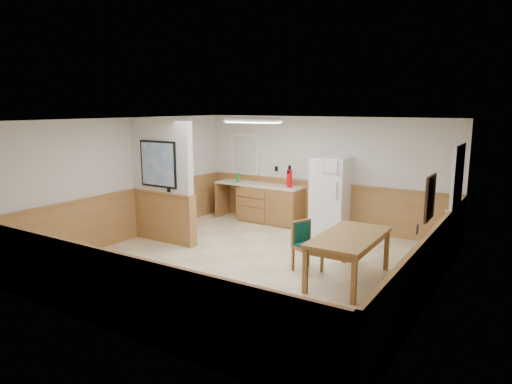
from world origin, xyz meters
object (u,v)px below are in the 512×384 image
Objects in this scene: refrigerator at (330,195)px; fire_extinguisher at (289,178)px; dining_bench at (411,271)px; dining_chair at (304,242)px; soap_bottle at (238,177)px; dining_table at (349,241)px.

fire_extinguisher is at bearing 175.75° from refrigerator.
dining_bench is at bearing -50.15° from refrigerator.
dining_chair is 3.74× the size of soap_bottle.
fire_extinguisher is (-2.40, 2.51, 0.46)m from dining_table.
refrigerator reaches higher than soap_bottle.
fire_extinguisher is (-1.01, 0.01, 0.29)m from refrigerator.
refrigerator reaches higher than dining_bench.
dining_chair is 1.69× the size of fire_extinguisher.
soap_bottle is at bearing 146.11° from dining_table.
dining_bench is 1.76m from dining_chair.
fire_extinguisher is (-3.34, 2.47, 0.78)m from dining_bench.
refrigerator is 1.95× the size of dining_chair.
dining_bench is 5.40m from soap_bottle.
fire_extinguisher is 1.42m from soap_bottle.
dining_table is at bearing -64.62° from refrigerator.
dining_table is 7.62× the size of soap_bottle.
refrigerator is 2.44m from soap_bottle.
fire_extinguisher reaches higher than soap_bottle.
dining_bench is (0.94, 0.04, -0.31)m from dining_table.
dining_table is 4.58m from soap_bottle.
fire_extinguisher is (-1.59, 2.43, 0.63)m from dining_chair.
dining_table is at bearing 17.16° from dining_chair.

